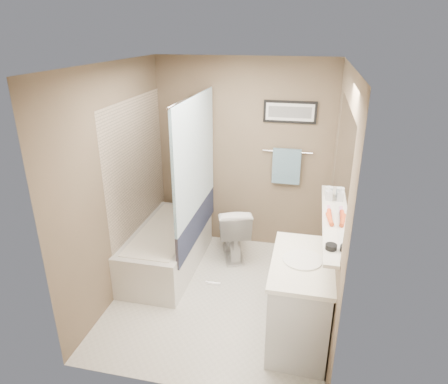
% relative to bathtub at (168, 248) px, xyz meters
% --- Properties ---
extents(ground, '(2.50, 2.50, 0.00)m').
position_rel_bathtub_xyz_m(ground, '(0.75, -0.41, -0.25)').
color(ground, silver).
rests_on(ground, ground).
extents(ceiling, '(2.20, 2.50, 0.04)m').
position_rel_bathtub_xyz_m(ceiling, '(0.75, -0.41, 2.13)').
color(ceiling, white).
rests_on(ceiling, wall_back).
extents(wall_back, '(2.20, 0.04, 2.40)m').
position_rel_bathtub_xyz_m(wall_back, '(0.75, 0.82, 0.95)').
color(wall_back, brown).
rests_on(wall_back, ground).
extents(wall_front, '(2.20, 0.04, 2.40)m').
position_rel_bathtub_xyz_m(wall_front, '(0.75, -1.64, 0.95)').
color(wall_front, brown).
rests_on(wall_front, ground).
extents(wall_left, '(0.04, 2.50, 2.40)m').
position_rel_bathtub_xyz_m(wall_left, '(-0.33, -0.41, 0.95)').
color(wall_left, brown).
rests_on(wall_left, ground).
extents(wall_right, '(0.04, 2.50, 2.40)m').
position_rel_bathtub_xyz_m(wall_right, '(1.83, -0.41, 0.95)').
color(wall_right, brown).
rests_on(wall_right, ground).
extents(tile_surround, '(0.02, 1.55, 2.00)m').
position_rel_bathtub_xyz_m(tile_surround, '(-0.34, 0.09, 0.75)').
color(tile_surround, '#BDA78F').
rests_on(tile_surround, wall_left).
extents(curtain_rod, '(0.02, 1.55, 0.02)m').
position_rel_bathtub_xyz_m(curtain_rod, '(0.35, 0.09, 1.80)').
color(curtain_rod, silver).
rests_on(curtain_rod, wall_left).
extents(curtain_upper, '(0.03, 1.45, 1.28)m').
position_rel_bathtub_xyz_m(curtain_upper, '(0.35, 0.09, 1.15)').
color(curtain_upper, white).
rests_on(curtain_upper, curtain_rod).
extents(curtain_lower, '(0.03, 1.45, 0.36)m').
position_rel_bathtub_xyz_m(curtain_lower, '(0.35, 0.09, 0.33)').
color(curtain_lower, '#262D47').
rests_on(curtain_lower, curtain_rod).
extents(mirror, '(0.02, 1.60, 1.00)m').
position_rel_bathtub_xyz_m(mirror, '(1.84, -0.56, 1.37)').
color(mirror, silver).
rests_on(mirror, wall_right).
extents(shelf, '(0.12, 1.60, 0.03)m').
position_rel_bathtub_xyz_m(shelf, '(1.79, -0.56, 0.85)').
color(shelf, silver).
rests_on(shelf, wall_right).
extents(towel_bar, '(0.60, 0.02, 0.02)m').
position_rel_bathtub_xyz_m(towel_bar, '(1.30, 0.80, 1.05)').
color(towel_bar, silver).
rests_on(towel_bar, wall_back).
extents(towel, '(0.34, 0.05, 0.44)m').
position_rel_bathtub_xyz_m(towel, '(1.30, 0.78, 0.87)').
color(towel, '#8AB7C9').
rests_on(towel, towel_bar).
extents(art_frame, '(0.62, 0.02, 0.26)m').
position_rel_bathtub_xyz_m(art_frame, '(1.30, 0.82, 1.53)').
color(art_frame, black).
rests_on(art_frame, wall_back).
extents(art_mat, '(0.56, 0.00, 0.20)m').
position_rel_bathtub_xyz_m(art_mat, '(1.30, 0.81, 1.53)').
color(art_mat, white).
rests_on(art_mat, art_frame).
extents(art_image, '(0.50, 0.00, 0.13)m').
position_rel_bathtub_xyz_m(art_image, '(1.30, 0.80, 1.53)').
color(art_image, '#595959').
rests_on(art_image, art_mat).
extents(door, '(0.80, 0.02, 2.00)m').
position_rel_bathtub_xyz_m(door, '(1.30, -1.65, 0.75)').
color(door, silver).
rests_on(door, wall_front).
extents(door_handle, '(0.10, 0.02, 0.02)m').
position_rel_bathtub_xyz_m(door_handle, '(0.97, -1.60, 0.75)').
color(door_handle, silver).
rests_on(door_handle, door).
extents(bathtub, '(0.71, 1.50, 0.50)m').
position_rel_bathtub_xyz_m(bathtub, '(0.00, 0.00, 0.00)').
color(bathtub, silver).
rests_on(bathtub, ground).
extents(tub_rim, '(0.56, 1.36, 0.02)m').
position_rel_bathtub_xyz_m(tub_rim, '(-0.00, 0.00, 0.25)').
color(tub_rim, white).
rests_on(tub_rim, bathtub).
extents(toilet, '(0.59, 0.78, 0.70)m').
position_rel_bathtub_xyz_m(toilet, '(0.71, 0.43, 0.10)').
color(toilet, white).
rests_on(toilet, ground).
extents(vanity, '(0.53, 0.92, 0.80)m').
position_rel_bathtub_xyz_m(vanity, '(1.60, -0.89, 0.15)').
color(vanity, silver).
rests_on(vanity, ground).
extents(countertop, '(0.54, 0.96, 0.04)m').
position_rel_bathtub_xyz_m(countertop, '(1.59, -0.89, 0.57)').
color(countertop, white).
rests_on(countertop, vanity).
extents(sink_basin, '(0.34, 0.34, 0.01)m').
position_rel_bathtub_xyz_m(sink_basin, '(1.58, -0.89, 0.60)').
color(sink_basin, white).
rests_on(sink_basin, countertop).
extents(faucet_spout, '(0.02, 0.02, 0.10)m').
position_rel_bathtub_xyz_m(faucet_spout, '(1.78, -0.89, 0.64)').
color(faucet_spout, silver).
rests_on(faucet_spout, countertop).
extents(faucet_knob, '(0.05, 0.05, 0.05)m').
position_rel_bathtub_xyz_m(faucet_knob, '(1.78, -0.79, 0.62)').
color(faucet_knob, white).
rests_on(faucet_knob, countertop).
extents(candle_bowl_near, '(0.09, 0.09, 0.04)m').
position_rel_bathtub_xyz_m(candle_bowl_near, '(1.79, -1.13, 0.89)').
color(candle_bowl_near, black).
rests_on(candle_bowl_near, shelf).
extents(hair_brush_front, '(0.07, 0.22, 0.04)m').
position_rel_bathtub_xyz_m(hair_brush_front, '(1.79, -0.64, 0.89)').
color(hair_brush_front, '#D44B1E').
rests_on(hair_brush_front, shelf).
extents(hair_brush_back, '(0.05, 0.22, 0.04)m').
position_rel_bathtub_xyz_m(hair_brush_back, '(1.79, -0.56, 0.89)').
color(hair_brush_back, '#E34620').
rests_on(hair_brush_back, shelf).
extents(pink_comb, '(0.04, 0.16, 0.01)m').
position_rel_bathtub_xyz_m(pink_comb, '(1.79, -0.38, 0.87)').
color(pink_comb, pink).
rests_on(pink_comb, shelf).
extents(glass_jar, '(0.08, 0.08, 0.10)m').
position_rel_bathtub_xyz_m(glass_jar, '(1.79, -0.06, 0.92)').
color(glass_jar, white).
rests_on(glass_jar, shelf).
extents(soap_bottle, '(0.07, 0.07, 0.14)m').
position_rel_bathtub_xyz_m(soap_bottle, '(1.79, -0.15, 0.93)').
color(soap_bottle, '#999999').
rests_on(soap_bottle, shelf).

